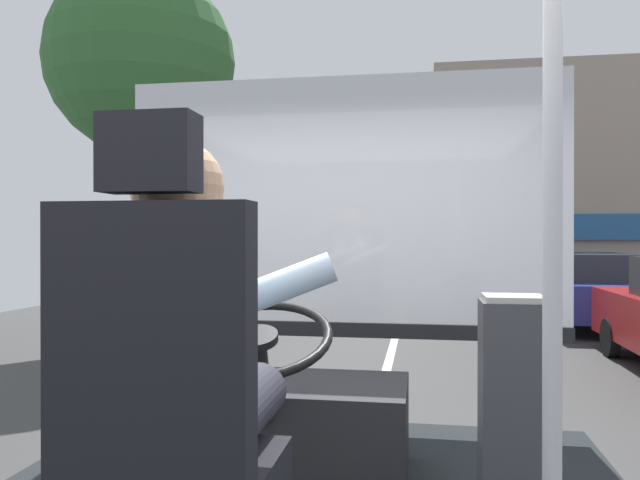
{
  "coord_description": "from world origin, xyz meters",
  "views": [
    {
      "loc": [
        0.45,
        -1.84,
        1.72
      ],
      "look_at": [
        -0.05,
        1.16,
        1.7
      ],
      "focal_mm": 34.47,
      "sensor_mm": 36.0,
      "label": 1
    }
  ],
  "objects_px": {
    "parked_car_blue": "(584,288)",
    "steering_console": "(280,422)",
    "driver_seat": "(168,431)",
    "parked_car_charcoal": "(534,274)",
    "handrail_pole": "(553,197)",
    "parked_car_white": "(520,264)",
    "fare_box": "(513,417)",
    "bus_driver": "(187,344)"
  },
  "relations": [
    {
      "from": "steering_console",
      "to": "handrail_pole",
      "type": "bearing_deg",
      "value": -51.07
    },
    {
      "from": "parked_car_blue",
      "to": "parked_car_white",
      "type": "bearing_deg",
      "value": 87.31
    },
    {
      "from": "handrail_pole",
      "to": "fare_box",
      "type": "relative_size",
      "value": 2.7
    },
    {
      "from": "driver_seat",
      "to": "parked_car_white",
      "type": "bearing_deg",
      "value": 79.27
    },
    {
      "from": "parked_car_charcoal",
      "to": "bus_driver",
      "type": "bearing_deg",
      "value": -102.53
    },
    {
      "from": "driver_seat",
      "to": "fare_box",
      "type": "relative_size",
      "value": 1.58
    },
    {
      "from": "parked_car_blue",
      "to": "bus_driver",
      "type": "bearing_deg",
      "value": -108.58
    },
    {
      "from": "handrail_pole",
      "to": "parked_car_white",
      "type": "relative_size",
      "value": 0.55
    },
    {
      "from": "parked_car_blue",
      "to": "steering_console",
      "type": "bearing_deg",
      "value": -110.44
    },
    {
      "from": "steering_console",
      "to": "fare_box",
      "type": "relative_size",
      "value": 1.32
    },
    {
      "from": "steering_console",
      "to": "parked_car_charcoal",
      "type": "height_order",
      "value": "steering_console"
    },
    {
      "from": "handrail_pole",
      "to": "parked_car_white",
      "type": "bearing_deg",
      "value": 81.52
    },
    {
      "from": "handrail_pole",
      "to": "fare_box",
      "type": "height_order",
      "value": "handrail_pole"
    },
    {
      "from": "handrail_pole",
      "to": "bus_driver",
      "type": "bearing_deg",
      "value": 176.97
    },
    {
      "from": "parked_car_white",
      "to": "parked_car_blue",
      "type": "bearing_deg",
      "value": -92.69
    },
    {
      "from": "parked_car_blue",
      "to": "parked_car_charcoal",
      "type": "height_order",
      "value": "parked_car_blue"
    },
    {
      "from": "steering_console",
      "to": "handrail_pole",
      "type": "relative_size",
      "value": 0.49
    },
    {
      "from": "bus_driver",
      "to": "parked_car_charcoal",
      "type": "height_order",
      "value": "bus_driver"
    },
    {
      "from": "steering_console",
      "to": "handrail_pole",
      "type": "distance_m",
      "value": 1.71
    },
    {
      "from": "steering_console",
      "to": "parked_car_white",
      "type": "xyz_separation_m",
      "value": [
        4.22,
        21.04,
        -0.18
      ]
    },
    {
      "from": "fare_box",
      "to": "parked_car_charcoal",
      "type": "relative_size",
      "value": 0.2
    },
    {
      "from": "bus_driver",
      "to": "fare_box",
      "type": "bearing_deg",
      "value": 35.21
    },
    {
      "from": "steering_console",
      "to": "fare_box",
      "type": "xyz_separation_m",
      "value": [
        0.92,
        -0.43,
        0.19
      ]
    },
    {
      "from": "parked_car_blue",
      "to": "driver_seat",
      "type": "bearing_deg",
      "value": -108.4
    },
    {
      "from": "driver_seat",
      "to": "handrail_pole",
      "type": "xyz_separation_m",
      "value": [
        0.91,
        0.07,
        0.57
      ]
    },
    {
      "from": "bus_driver",
      "to": "fare_box",
      "type": "height_order",
      "value": "bus_driver"
    },
    {
      "from": "fare_box",
      "to": "parked_car_charcoal",
      "type": "xyz_separation_m",
      "value": [
        2.98,
        16.9,
        -0.48
      ]
    },
    {
      "from": "parked_car_charcoal",
      "to": "driver_seat",
      "type": "bearing_deg",
      "value": -102.45
    },
    {
      "from": "fare_box",
      "to": "parked_car_white",
      "type": "relative_size",
      "value": 0.2
    },
    {
      "from": "steering_console",
      "to": "parked_car_blue",
      "type": "distance_m",
      "value": 10.58
    },
    {
      "from": "fare_box",
      "to": "parked_car_blue",
      "type": "relative_size",
      "value": 0.2
    },
    {
      "from": "steering_console",
      "to": "fare_box",
      "type": "distance_m",
      "value": 1.03
    },
    {
      "from": "driver_seat",
      "to": "bus_driver",
      "type": "relative_size",
      "value": 1.59
    },
    {
      "from": "bus_driver",
      "to": "parked_car_white",
      "type": "distance_m",
      "value": 22.53
    },
    {
      "from": "parked_car_charcoal",
      "to": "steering_console",
      "type": "bearing_deg",
      "value": -103.32
    },
    {
      "from": "fare_box",
      "to": "steering_console",
      "type": "bearing_deg",
      "value": 155.17
    },
    {
      "from": "driver_seat",
      "to": "fare_box",
      "type": "height_order",
      "value": "driver_seat"
    },
    {
      "from": "driver_seat",
      "to": "bus_driver",
      "type": "bearing_deg",
      "value": 90.0
    },
    {
      "from": "bus_driver",
      "to": "parked_car_blue",
      "type": "height_order",
      "value": "bus_driver"
    },
    {
      "from": "handrail_pole",
      "to": "parked_car_blue",
      "type": "bearing_deg",
      "value": 75.84
    },
    {
      "from": "driver_seat",
      "to": "handrail_pole",
      "type": "bearing_deg",
      "value": 4.42
    },
    {
      "from": "steering_console",
      "to": "handrail_pole",
      "type": "height_order",
      "value": "handrail_pole"
    }
  ]
}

